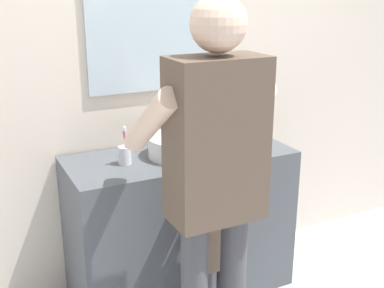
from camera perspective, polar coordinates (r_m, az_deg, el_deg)
back_wall at (r=2.89m, az=-4.21°, el=9.95°), size 4.40×0.10×2.70m
vanity_cabinet at (r=2.89m, az=-1.34°, el=-9.30°), size 1.26×0.54×0.86m
sink_basin at (r=2.68m, az=-1.24°, el=-0.18°), size 0.37×0.37×0.11m
faucet at (r=2.87m, az=-3.14°, el=1.53°), size 0.18×0.14×0.18m
toothbrush_cup at (r=2.58m, az=-7.88°, el=-1.25°), size 0.07×0.07×0.21m
soap_bottle at (r=2.90m, az=5.22°, el=1.40°), size 0.06×0.06×0.17m
child_toddler at (r=2.54m, az=2.58°, el=-11.80°), size 0.25×0.25×0.82m
adult_parent at (r=2.06m, az=2.60°, el=-2.35°), size 0.54×0.56×1.73m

